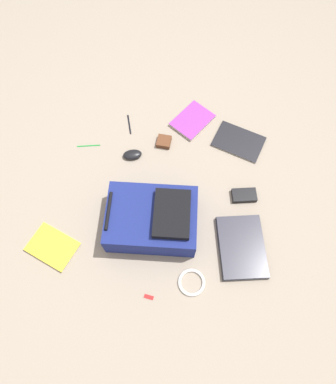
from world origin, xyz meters
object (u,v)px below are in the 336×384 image
object	(u,v)px
pen_blue	(89,145)
earbud_pouch	(164,142)
book_manual	(239,142)
computer_mouse	(132,155)
backpack	(153,219)
laptop	(242,247)
power_brick	(244,195)
cable_coil	(192,282)
book_comic	(53,247)
usb_stick	(149,297)
pen_black	(129,124)
book_red	(192,120)

from	to	relation	value
pen_blue	earbud_pouch	size ratio (longest dim) A/B	1.70
book_manual	computer_mouse	world-z (taller)	computer_mouse
backpack	earbud_pouch	bearing A→B (deg)	5.13
laptop	power_brick	bearing A→B (deg)	3.26
cable_coil	computer_mouse	bearing A→B (deg)	35.02
backpack	earbud_pouch	distance (m)	0.51
laptop	book_manual	xyz separation A→B (m)	(0.63, 0.08, -0.01)
book_comic	power_brick	size ratio (longest dim) A/B	2.13
earbud_pouch	usb_stick	xyz separation A→B (m)	(-0.87, -0.10, -0.01)
backpack	power_brick	world-z (taller)	backpack
computer_mouse	pen_blue	size ratio (longest dim) A/B	0.80
backpack	computer_mouse	distance (m)	0.44
computer_mouse	usb_stick	distance (m)	0.80
pen_black	usb_stick	bearing A→B (deg)	-160.93
laptop	pen_blue	world-z (taller)	laptop
backpack	book_manual	world-z (taller)	backpack
book_comic	earbud_pouch	bearing A→B (deg)	-30.90
laptop	backpack	bearing A→B (deg)	85.46
backpack	cable_coil	bearing A→B (deg)	-136.53
book_manual	earbud_pouch	size ratio (longest dim) A/B	4.03
power_brick	pen_black	world-z (taller)	power_brick
backpack	usb_stick	size ratio (longest dim) A/B	10.68
book_red	pen_blue	xyz separation A→B (m)	(-0.29, 0.57, -0.01)
backpack	book_comic	size ratio (longest dim) A/B	1.75
book_red	laptop	bearing A→B (deg)	-152.90
earbud_pouch	book_manual	bearing A→B (deg)	-78.16
cable_coil	pen_blue	world-z (taller)	cable_coil
earbud_pouch	book_comic	bearing A→B (deg)	149.10
book_comic	pen_blue	xyz separation A→B (m)	(0.62, -0.00, -0.00)
pen_black	earbud_pouch	world-z (taller)	earbud_pouch
computer_mouse	pen_black	world-z (taller)	computer_mouse
laptop	earbud_pouch	world-z (taller)	laptop
earbud_pouch	usb_stick	distance (m)	0.88
book_comic	pen_blue	world-z (taller)	book_comic
earbud_pouch	pen_blue	bearing A→B (deg)	103.60
cable_coil	pen_black	world-z (taller)	cable_coil
power_brick	usb_stick	distance (m)	0.73
backpack	computer_mouse	world-z (taller)	backpack
book_manual	book_comic	distance (m)	1.19
power_brick	pen_blue	world-z (taller)	power_brick
power_brick	earbud_pouch	world-z (taller)	earbud_pouch
backpack	cable_coil	xyz separation A→B (m)	(-0.26, -0.25, -0.08)
book_manual	computer_mouse	distance (m)	0.63
book_red	pen_blue	distance (m)	0.64
book_manual	book_red	world-z (taller)	book_red
cable_coil	earbud_pouch	distance (m)	0.82
book_comic	book_red	xyz separation A→B (m)	(0.91, -0.57, 0.00)
cable_coil	book_comic	bearing A→B (deg)	86.77
computer_mouse	pen_blue	world-z (taller)	computer_mouse
pen_blue	computer_mouse	bearing A→B (deg)	-93.84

